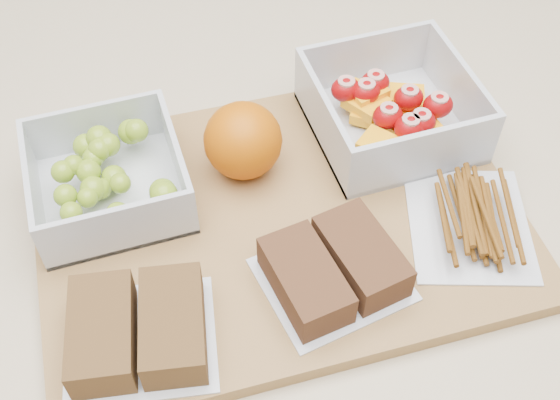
# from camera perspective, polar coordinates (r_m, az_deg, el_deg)

# --- Properties ---
(cutting_board) EXTENTS (0.43, 0.32, 0.02)m
(cutting_board) POSITION_cam_1_polar(r_m,az_deg,el_deg) (0.63, -0.08, -1.63)
(cutting_board) COLOR #9E7441
(cutting_board) RESTS_ON counter
(grape_container) EXTENTS (0.13, 0.13, 0.06)m
(grape_container) POSITION_cam_1_polar(r_m,az_deg,el_deg) (0.63, -13.72, 1.84)
(grape_container) COLOR silver
(grape_container) RESTS_ON cutting_board
(fruit_container) EXTENTS (0.15, 0.15, 0.06)m
(fruit_container) POSITION_cam_1_polar(r_m,az_deg,el_deg) (0.68, 8.99, 7.16)
(fruit_container) COLOR silver
(fruit_container) RESTS_ON cutting_board
(orange) EXTENTS (0.07, 0.07, 0.07)m
(orange) POSITION_cam_1_polar(r_m,az_deg,el_deg) (0.63, -3.03, 4.85)
(orange) COLOR #C95B04
(orange) RESTS_ON cutting_board
(sandwich_bag_left) EXTENTS (0.13, 0.12, 0.04)m
(sandwich_bag_left) POSITION_cam_1_polar(r_m,az_deg,el_deg) (0.55, -11.46, -10.30)
(sandwich_bag_left) COLOR silver
(sandwich_bag_left) RESTS_ON cutting_board
(sandwich_bag_center) EXTENTS (0.12, 0.11, 0.03)m
(sandwich_bag_center) POSITION_cam_1_polar(r_m,az_deg,el_deg) (0.57, 4.37, -5.59)
(sandwich_bag_center) COLOR silver
(sandwich_bag_center) RESTS_ON cutting_board
(pretzel_bag) EXTENTS (0.14, 0.15, 0.03)m
(pretzel_bag) POSITION_cam_1_polar(r_m,az_deg,el_deg) (0.62, 15.32, -1.24)
(pretzel_bag) COLOR silver
(pretzel_bag) RESTS_ON cutting_board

